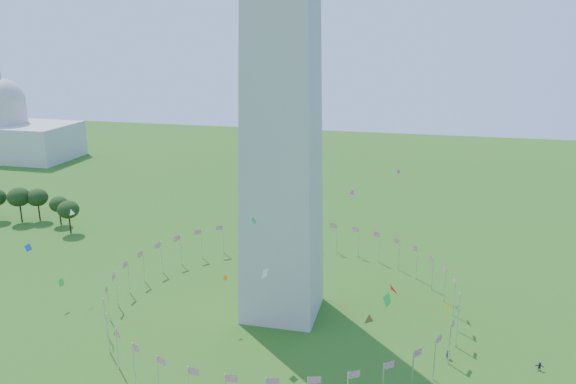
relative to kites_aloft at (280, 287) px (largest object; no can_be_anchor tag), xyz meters
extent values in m
cylinder|color=silver|center=(34.01, 25.97, -14.64)|extent=(0.24, 0.24, 9.00)
cylinder|color=silver|center=(33.41, 32.92, -14.64)|extent=(0.24, 0.24, 9.00)
cylinder|color=silver|center=(31.60, 39.65, -14.64)|extent=(0.24, 0.24, 9.00)
cylinder|color=silver|center=(28.65, 45.97, -14.64)|extent=(0.24, 0.24, 9.00)
cylinder|color=silver|center=(24.66, 51.68, -14.64)|extent=(0.24, 0.24, 9.00)
cylinder|color=silver|center=(19.72, 56.61, -14.64)|extent=(0.24, 0.24, 9.00)
cylinder|color=silver|center=(14.01, 60.61, -14.64)|extent=(0.24, 0.24, 9.00)
cylinder|color=silver|center=(7.69, 63.56, -14.64)|extent=(0.24, 0.24, 9.00)
cylinder|color=silver|center=(0.96, 65.37, -14.64)|extent=(0.24, 0.24, 9.00)
cylinder|color=silver|center=(-5.99, 65.97, -14.64)|extent=(0.24, 0.24, 9.00)
cylinder|color=silver|center=(-12.93, 65.37, -14.64)|extent=(0.24, 0.24, 9.00)
cylinder|color=silver|center=(-19.67, 63.56, -14.64)|extent=(0.24, 0.24, 9.00)
cylinder|color=silver|center=(-25.99, 60.61, -14.64)|extent=(0.24, 0.24, 9.00)
cylinder|color=silver|center=(-31.70, 56.61, -14.64)|extent=(0.24, 0.24, 9.00)
cylinder|color=silver|center=(-36.63, 51.68, -14.64)|extent=(0.24, 0.24, 9.00)
cylinder|color=silver|center=(-40.63, 45.97, -14.64)|extent=(0.24, 0.24, 9.00)
cylinder|color=silver|center=(-43.57, 39.65, -14.64)|extent=(0.24, 0.24, 9.00)
cylinder|color=silver|center=(-45.38, 32.92, -14.64)|extent=(0.24, 0.24, 9.00)
cylinder|color=silver|center=(-45.99, 25.97, -14.64)|extent=(0.24, 0.24, 9.00)
cylinder|color=silver|center=(-45.38, 19.03, -14.64)|extent=(0.24, 0.24, 9.00)
cylinder|color=silver|center=(-43.57, 12.29, -14.64)|extent=(0.24, 0.24, 9.00)
cylinder|color=silver|center=(-40.63, 5.97, -14.64)|extent=(0.24, 0.24, 9.00)
cylinder|color=silver|center=(-36.63, 0.26, -14.64)|extent=(0.24, 0.24, 9.00)
cylinder|color=silver|center=(-31.70, -4.67, -14.64)|extent=(0.24, 0.24, 9.00)
cylinder|color=silver|center=(-25.99, -8.67, -14.64)|extent=(0.24, 0.24, 9.00)
cylinder|color=silver|center=(-19.67, -11.61, -14.64)|extent=(0.24, 0.24, 9.00)
cylinder|color=silver|center=(24.66, 0.26, -14.64)|extent=(0.24, 0.24, 9.00)
cylinder|color=silver|center=(28.65, 5.97, -14.64)|extent=(0.24, 0.24, 9.00)
cylinder|color=silver|center=(31.60, 12.29, -14.64)|extent=(0.24, 0.24, 9.00)
cylinder|color=silver|center=(33.41, 19.03, -14.64)|extent=(0.24, 0.24, 9.00)
imported|color=#301848|center=(49.01, 13.97, -18.27)|extent=(1.66, 0.82, 1.74)
imported|color=#2B1848|center=(31.64, 13.97, -18.15)|extent=(1.38, 1.44, 1.97)
plane|color=red|center=(20.65, -7.81, 5.44)|extent=(1.71, 2.72, 2.37)
plane|color=green|center=(20.57, -27.07, 13.14)|extent=(1.13, 1.54, 1.88)
plane|color=blue|center=(-43.52, -11.01, 7.89)|extent=(0.39, 1.52, 1.57)
plane|color=white|center=(-59.86, 25.45, 1.52)|extent=(0.80, 1.93, 1.81)
plane|color=orange|center=(-16.67, 16.48, -7.50)|extent=(1.31, 0.23, 1.30)
plane|color=green|center=(-8.08, 10.79, 8.49)|extent=(1.70, 0.89, 1.45)
plane|color=#CC2699|center=(19.03, 34.36, 14.48)|extent=(0.77, 0.80, 1.08)
plane|color=yellow|center=(30.49, 10.53, -5.80)|extent=(1.32, 1.10, 1.64)
plane|color=white|center=(-5.06, 7.82, -1.33)|extent=(1.99, 1.35, 2.06)
plane|color=green|center=(-57.91, 15.68, -12.72)|extent=(1.41, 1.53, 1.87)
plane|color=#CC2699|center=(12.12, 4.98, 17.35)|extent=(1.07, 0.78, 1.08)
plane|color=yellow|center=(16.41, 0.48, -4.95)|extent=(1.53, 1.28, 1.93)
ellipsoid|color=#244416|center=(-110.01, 67.59, -13.07)|extent=(7.77, 7.77, 12.14)
ellipsoid|color=#244416|center=(-104.87, 70.38, -13.49)|extent=(7.23, 7.23, 11.30)
ellipsoid|color=#244416|center=(-94.99, 68.18, -14.22)|extent=(6.30, 6.30, 9.84)
ellipsoid|color=#244416|center=(-86.80, 61.60, -13.71)|extent=(6.95, 6.95, 10.86)
camera|label=1|loc=(23.16, -91.07, 45.20)|focal=35.00mm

